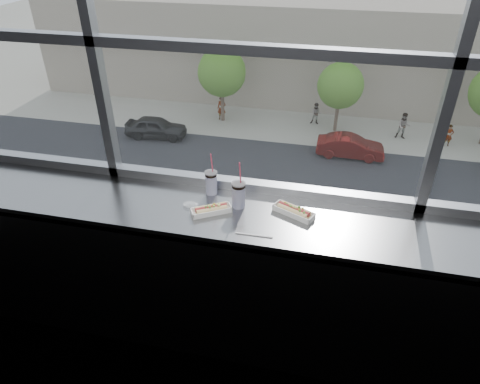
% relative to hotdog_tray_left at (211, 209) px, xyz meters
% --- Properties ---
extents(wall_back_lower, '(6.00, 0.00, 6.00)m').
position_rel_hotdog_tray_left_xyz_m(wall_back_lower, '(0.22, 0.31, -0.57)').
color(wall_back_lower, black).
rests_on(wall_back_lower, ground).
extents(counter, '(6.00, 0.55, 0.06)m').
position_rel_hotdog_tray_left_xyz_m(counter, '(0.22, 0.04, -0.05)').
color(counter, gray).
rests_on(counter, ground).
extents(counter_fascia, '(6.00, 0.04, 1.04)m').
position_rel_hotdog_tray_left_xyz_m(counter_fascia, '(0.22, -0.22, -0.57)').
color(counter_fascia, gray).
rests_on(counter_fascia, ground).
extents(hotdog_tray_left, '(0.25, 0.19, 0.06)m').
position_rel_hotdog_tray_left_xyz_m(hotdog_tray_left, '(0.00, 0.00, 0.00)').
color(hotdog_tray_left, white).
rests_on(hotdog_tray_left, counter).
extents(hotdog_tray_right, '(0.27, 0.18, 0.06)m').
position_rel_hotdog_tray_left_xyz_m(hotdog_tray_right, '(0.49, 0.09, 0.00)').
color(hotdog_tray_right, white).
rests_on(hotdog_tray_right, counter).
extents(soda_cup_left, '(0.08, 0.08, 0.30)m').
position_rel_hotdog_tray_left_xyz_m(soda_cup_left, '(-0.06, 0.21, 0.06)').
color(soda_cup_left, white).
rests_on(soda_cup_left, counter).
extents(soda_cup_right, '(0.09, 0.09, 0.32)m').
position_rel_hotdog_tray_left_xyz_m(soda_cup_right, '(0.15, 0.10, 0.07)').
color(soda_cup_right, white).
rests_on(soda_cup_right, counter).
extents(loose_straw, '(0.21, 0.01, 0.01)m').
position_rel_hotdog_tray_left_xyz_m(loose_straw, '(0.29, -0.16, -0.02)').
color(loose_straw, white).
rests_on(loose_straw, counter).
extents(wrapper, '(0.10, 0.07, 0.02)m').
position_rel_hotdog_tray_left_xyz_m(wrapper, '(-0.14, 0.04, -0.01)').
color(wrapper, silver).
rests_on(wrapper, counter).
extents(plaza_ground, '(120.00, 120.00, 0.00)m').
position_rel_hotdog_tray_left_xyz_m(plaza_ground, '(0.22, 43.81, -12.12)').
color(plaza_ground, gray).
rests_on(plaza_ground, ground).
extents(plaza_near, '(50.00, 14.00, 0.04)m').
position_rel_hotdog_tray_left_xyz_m(plaza_near, '(0.22, 7.31, -12.10)').
color(plaza_near, gray).
rests_on(plaza_near, plaza_ground).
extents(street_asphalt, '(80.00, 10.00, 0.06)m').
position_rel_hotdog_tray_left_xyz_m(street_asphalt, '(0.22, 20.31, -12.09)').
color(street_asphalt, black).
rests_on(street_asphalt, plaza_ground).
extents(far_sidewalk, '(80.00, 6.00, 0.04)m').
position_rel_hotdog_tray_left_xyz_m(far_sidewalk, '(0.22, 28.31, -12.10)').
color(far_sidewalk, gray).
rests_on(far_sidewalk, plaza_ground).
extents(far_building, '(50.00, 14.00, 8.00)m').
position_rel_hotdog_tray_left_xyz_m(far_building, '(0.22, 38.31, -8.12)').
color(far_building, gray).
rests_on(far_building, plaza_ground).
extents(car_far_b, '(2.47, 5.80, 1.93)m').
position_rel_hotdog_tray_left_xyz_m(car_far_b, '(2.17, 24.31, -11.10)').
color(car_far_b, '#600E0B').
rests_on(car_far_b, street_asphalt).
extents(car_near_d, '(2.35, 5.57, 1.85)m').
position_rel_hotdog_tray_left_xyz_m(car_near_d, '(6.65, 16.31, -11.14)').
color(car_near_d, '#B1B0A3').
rests_on(car_near_d, street_asphalt).
extents(car_far_a, '(2.95, 6.16, 1.99)m').
position_rel_hotdog_tray_left_xyz_m(car_far_a, '(-11.51, 24.31, -11.07)').
color(car_far_a, black).
rests_on(car_far_a, street_asphalt).
extents(car_near_a, '(2.62, 5.76, 1.88)m').
position_rel_hotdog_tray_left_xyz_m(car_near_a, '(-12.59, 16.31, -11.12)').
color(car_near_a, '#949494').
rests_on(car_near_a, street_asphalt).
extents(car_near_b, '(3.19, 6.83, 2.22)m').
position_rel_hotdog_tray_left_xyz_m(car_near_b, '(-7.86, 16.31, -10.95)').
color(car_near_b, '#362E2C').
rests_on(car_near_b, street_asphalt).
extents(pedestrian_b, '(0.89, 0.66, 1.99)m').
position_rel_hotdog_tray_left_xyz_m(pedestrian_b, '(-0.44, 29.22, -11.09)').
color(pedestrian_b, '#66605B').
rests_on(pedestrian_b, far_sidewalk).
extents(pedestrian_d, '(0.82, 0.62, 1.85)m').
position_rel_hotdog_tray_left_xyz_m(pedestrian_d, '(8.81, 27.49, -11.16)').
color(pedestrian_d, '#66605B').
rests_on(pedestrian_d, far_sidewalk).
extents(pedestrian_c, '(1.02, 0.77, 2.30)m').
position_rel_hotdog_tray_left_xyz_m(pedestrian_c, '(5.83, 28.01, -10.93)').
color(pedestrian_c, '#66605B').
rests_on(pedestrian_c, far_sidewalk).
extents(pedestrian_a, '(1.00, 0.75, 2.24)m').
position_rel_hotdog_tray_left_xyz_m(pedestrian_a, '(-7.71, 28.43, -10.96)').
color(pedestrian_a, '#66605B').
rests_on(pedestrian_a, far_sidewalk).
extents(tree_left, '(3.62, 3.62, 5.66)m').
position_rel_hotdog_tray_left_xyz_m(tree_left, '(-7.60, 28.31, -8.29)').
color(tree_left, '#47382B').
rests_on(tree_left, far_sidewalk).
extents(tree_center, '(3.29, 3.29, 5.14)m').
position_rel_hotdog_tray_left_xyz_m(tree_center, '(1.08, 28.31, -8.64)').
color(tree_center, '#47382B').
rests_on(tree_center, far_sidewalk).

